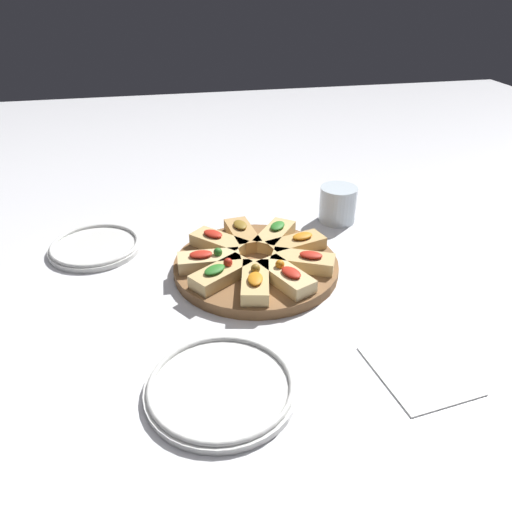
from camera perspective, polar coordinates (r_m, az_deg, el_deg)
ground_plane at (r=0.93m, az=0.00°, el=-1.69°), size 3.00×3.00×0.00m
serving_board at (r=0.92m, az=0.00°, el=-1.17°), size 0.30×0.30×0.02m
focaccia_slice_0 at (r=0.84m, az=-0.08°, el=-2.92°), size 0.12×0.07×0.04m
focaccia_slice_1 at (r=0.85m, az=3.44°, el=-2.30°), size 0.12×0.09×0.04m
focaccia_slice_2 at (r=0.90m, az=5.43°, el=-0.60°), size 0.09×0.12×0.03m
focaccia_slice_3 at (r=0.95m, az=4.64°, el=1.32°), size 0.08×0.12×0.03m
focaccia_slice_4 at (r=0.98m, az=2.17°, el=2.40°), size 0.12×0.10×0.03m
focaccia_slice_5 at (r=0.98m, az=-1.60°, el=2.50°), size 0.12×0.06×0.03m
focaccia_slice_6 at (r=0.96m, az=-4.30°, el=1.57°), size 0.11×0.11×0.03m
focaccia_slice_7 at (r=0.90m, az=-5.45°, el=-0.38°), size 0.05×0.11×0.04m
focaccia_slice_8 at (r=0.86m, az=-4.03°, el=-2.02°), size 0.10×0.12×0.04m
plate_left at (r=0.69m, az=-4.01°, el=-14.70°), size 0.21×0.21×0.02m
plate_right at (r=1.04m, az=-17.90°, el=1.07°), size 0.18×0.18×0.02m
water_glass at (r=1.11m, az=9.33°, el=5.85°), size 0.08×0.08×0.08m
napkin_stack at (r=0.75m, az=18.13°, el=-12.23°), size 0.15×0.13×0.00m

